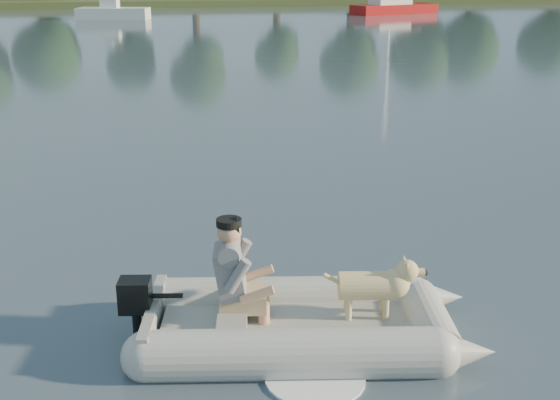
{
  "coord_description": "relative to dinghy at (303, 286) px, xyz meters",
  "views": [
    {
      "loc": [
        -1.85,
        -6.27,
        3.73
      ],
      "look_at": [
        -0.11,
        2.34,
        0.75
      ],
      "focal_mm": 45.0,
      "sensor_mm": 36.0,
      "label": 1
    }
  ],
  "objects": [
    {
      "name": "dog",
      "position": [
        0.66,
        -0.06,
        -0.08
      ],
      "size": [
        1.0,
        0.5,
        0.64
      ],
      "primitive_type": null,
      "rotation": [
        0.0,
        0.0,
        -0.17
      ],
      "color": "tan",
      "rests_on": "dinghy"
    },
    {
      "name": "dinghy",
      "position": [
        0.0,
        0.0,
        0.0
      ],
      "size": [
        5.29,
        4.12,
        1.42
      ],
      "primitive_type": null,
      "rotation": [
        0.0,
        0.0,
        -0.17
      ],
      "color": "#9E9D99",
      "rests_on": "water"
    },
    {
      "name": "sailboat",
      "position": [
        17.93,
        46.16,
        -0.19
      ],
      "size": [
        7.26,
        4.22,
        9.57
      ],
      "rotation": [
        0.0,
        0.0,
        0.33
      ],
      "color": "#A21212",
      "rests_on": "water"
    },
    {
      "name": "man",
      "position": [
        -0.7,
        0.18,
        0.19
      ],
      "size": [
        0.84,
        0.76,
        1.1
      ],
      "primitive_type": null,
      "rotation": [
        0.0,
        0.0,
        -0.17
      ],
      "color": "slate",
      "rests_on": "dinghy"
    },
    {
      "name": "motorboat",
      "position": [
        -2.92,
        44.74,
        0.36
      ],
      "size": [
        5.34,
        3.07,
        2.12
      ],
      "primitive_type": null,
      "rotation": [
        0.0,
        0.0,
        -0.24
      ],
      "color": "white",
      "rests_on": "water"
    },
    {
      "name": "outboard_motor",
      "position": [
        -1.68,
        0.29,
        -0.29
      ],
      "size": [
        0.47,
        0.37,
        0.81
      ],
      "primitive_type": null,
      "rotation": [
        0.0,
        0.0,
        -0.17
      ],
      "color": "black",
      "rests_on": "dinghy"
    },
    {
      "name": "shore_bank",
      "position": [
        0.34,
        61.98,
        -0.36
      ],
      "size": [
        160.0,
        12.0,
        0.7
      ],
      "primitive_type": "cube",
      "color": "#47512D",
      "rests_on": "water"
    },
    {
      "name": "water",
      "position": [
        0.34,
        -0.02,
        -0.61
      ],
      "size": [
        160.0,
        160.0,
        0.0
      ],
      "primitive_type": "plane",
      "color": "#4E5D6A",
      "rests_on": "ground"
    }
  ]
}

